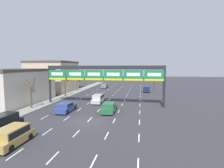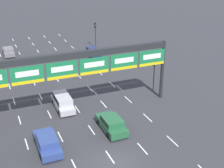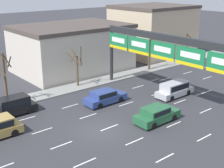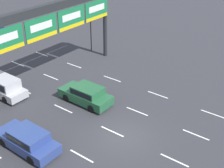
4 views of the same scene
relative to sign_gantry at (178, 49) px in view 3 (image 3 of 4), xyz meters
The scene contains 14 objects.
ground_plane 11.69m from the sign_gantry, 90.00° to the right, with size 220.00×220.00×0.00m, color #333338.
sidewalk_left 16.23m from the sign_gantry, 138.49° to the right, with size 2.80×110.00×0.15m.
lane_dashes 6.99m from the sign_gantry, 90.00° to the left, with size 13.32×67.00×0.01m.
sign_gantry is the anchor object (origin of this frame).
building_near 18.79m from the sign_gantry, behind, with size 11.16×15.83×6.68m.
building_far 24.65m from the sign_gantry, 139.00° to the left, with size 11.14×12.57×8.66m.
car_blue 9.17m from the sign_gantry, 130.70° to the right, with size 1.92×4.75×1.48m.
suv_black 17.38m from the sign_gantry, 120.18° to the right, with size 1.92×4.21×1.81m.
car_green 7.41m from the sign_gantry, 68.82° to the right, with size 1.94×4.60×1.53m.
suv_silver 5.63m from the sign_gantry, 129.17° to the left, with size 1.80×4.87×1.70m.
tree_bare_closest 13.85m from the sign_gantry, 145.10° to the left, with size 1.46×1.47×5.50m.
tree_bare_second 20.97m from the sign_gantry, 124.28° to the left, with size 1.09×1.63×4.44m.
tree_bare_third 18.02m from the sign_gantry, 128.34° to the right, with size 1.72×1.83×6.45m.
tree_bare_furthest 12.87m from the sign_gantry, 157.41° to the right, with size 1.97×2.07×5.07m.
Camera 3 is at (19.79, -15.10, 12.58)m, focal length 50.00 mm.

